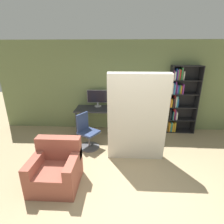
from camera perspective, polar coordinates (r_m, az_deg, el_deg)
name	(u,v)px	position (r m, az deg, el deg)	size (l,w,h in m)	color
ground_plane	(133,211)	(3.22, 7.03, -29.36)	(16.00, 16.00, 0.00)	#9E8966
wall_back	(128,87)	(5.40, 5.38, 8.09)	(8.00, 0.06, 2.70)	#6B7A4C
desk	(95,112)	(5.27, -5.50, 0.07)	(1.16, 0.69, 0.77)	#2D2D33
monitor	(98,97)	(5.35, -4.72, 4.85)	(0.64, 0.22, 0.51)	#B7B7BC
office_chair	(87,134)	(4.58, -8.06, -7.23)	(0.60, 0.60, 0.91)	#4C4C51
bookshelf	(178,100)	(5.59, 20.87, 3.64)	(0.83, 0.33, 2.02)	black
mattress_near	(137,119)	(3.84, 8.24, -2.20)	(1.28, 0.35, 2.01)	beige
armchair	(56,169)	(3.60, -17.72, -17.17)	(0.85, 0.80, 0.85)	#934C3D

